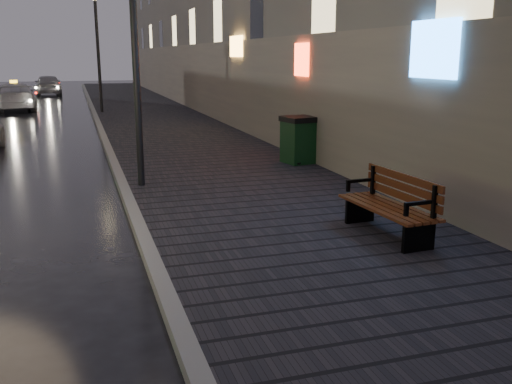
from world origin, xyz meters
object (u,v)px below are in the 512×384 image
lamp_far (97,37)px  car_far (48,85)px  taxi_mid (15,97)px  lamp_near (133,13)px  trash_bin (299,139)px  bench (392,205)px

lamp_far → car_far: (-2.85, 15.34, -2.78)m
taxi_mid → lamp_near: bearing=94.6°
lamp_near → trash_bin: bearing=18.6°
bench → trash_bin: 5.82m
lamp_near → taxi_mid: lamp_near is taller
lamp_near → lamp_far: same height
lamp_far → bench: (3.09, -20.43, -2.88)m
taxi_mid → trash_bin: bearing=106.5°
lamp_near → car_far: bearing=95.2°
lamp_far → taxi_mid: (-4.02, 3.88, -2.81)m
lamp_far → taxi_mid: lamp_far is taller
bench → car_far: (-5.94, 35.77, 0.10)m
trash_bin → taxi_mid: (-7.97, 18.55, -0.05)m
bench → car_far: bearing=95.5°
trash_bin → taxi_mid: size_ratio=0.24×
lamp_far → trash_bin: 15.44m
car_far → lamp_far: bearing=96.0°
lamp_near → trash_bin: size_ratio=4.68×
lamp_far → lamp_near: bearing=-90.0°
bench → car_far: 36.26m
lamp_near → lamp_far: (0.00, 16.00, 0.00)m
lamp_near → bench: bearing=-55.0°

